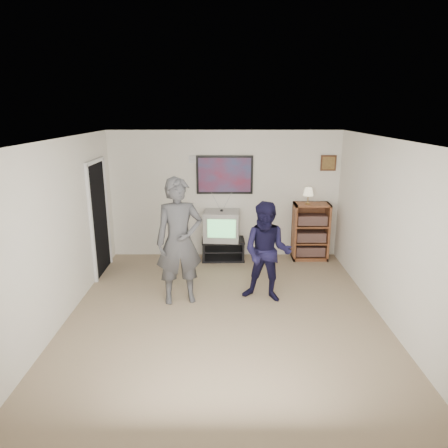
{
  "coord_description": "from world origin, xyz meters",
  "views": [
    {
      "loc": [
        -0.01,
        -5.22,
        2.87
      ],
      "look_at": [
        -0.01,
        0.76,
        1.15
      ],
      "focal_mm": 32.0,
      "sensor_mm": 36.0,
      "label": 1
    }
  ],
  "objects_px": {
    "crt_television": "(222,225)",
    "person_tall": "(179,242)",
    "media_stand": "(223,249)",
    "bookshelf": "(310,231)",
    "person_short": "(267,252)"
  },
  "relations": [
    {
      "from": "crt_television",
      "to": "person_tall",
      "type": "bearing_deg",
      "value": -105.19
    },
    {
      "from": "media_stand",
      "to": "person_tall",
      "type": "bearing_deg",
      "value": -111.93
    },
    {
      "from": "bookshelf",
      "to": "media_stand",
      "type": "bearing_deg",
      "value": -178.34
    },
    {
      "from": "media_stand",
      "to": "bookshelf",
      "type": "relative_size",
      "value": 0.75
    },
    {
      "from": "person_tall",
      "to": "person_short",
      "type": "relative_size",
      "value": 1.24
    },
    {
      "from": "bookshelf",
      "to": "person_tall",
      "type": "xyz_separation_m",
      "value": [
        -2.37,
        -1.84,
        0.41
      ]
    },
    {
      "from": "person_short",
      "to": "person_tall",
      "type": "bearing_deg",
      "value": -161.22
    },
    {
      "from": "media_stand",
      "to": "person_tall",
      "type": "xyz_separation_m",
      "value": [
        -0.65,
        -1.79,
        0.76
      ]
    },
    {
      "from": "media_stand",
      "to": "crt_television",
      "type": "bearing_deg",
      "value": 178.07
    },
    {
      "from": "person_tall",
      "to": "bookshelf",
      "type": "bearing_deg",
      "value": 24.74
    },
    {
      "from": "media_stand",
      "to": "crt_television",
      "type": "relative_size",
      "value": 1.26
    },
    {
      "from": "bookshelf",
      "to": "person_short",
      "type": "xyz_separation_m",
      "value": [
        -1.05,
        -1.8,
        0.22
      ]
    },
    {
      "from": "person_tall",
      "to": "person_short",
      "type": "xyz_separation_m",
      "value": [
        1.32,
        0.04,
        -0.19
      ]
    },
    {
      "from": "media_stand",
      "to": "person_tall",
      "type": "height_order",
      "value": "person_tall"
    },
    {
      "from": "person_short",
      "to": "crt_television",
      "type": "bearing_deg",
      "value": 128.86
    }
  ]
}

